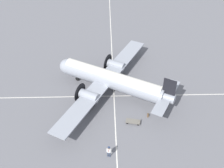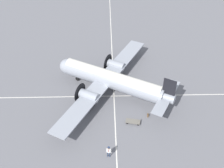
% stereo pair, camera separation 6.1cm
% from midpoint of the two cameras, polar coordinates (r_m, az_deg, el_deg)
% --- Properties ---
extents(ground_plane, '(300.00, 300.00, 0.00)m').
position_cam_midpoint_polar(ground_plane, '(46.02, 0.04, -1.65)').
color(ground_plane, slate).
extents(apron_line_eastwest, '(120.00, 0.16, 0.01)m').
position_cam_midpoint_polar(apron_line_eastwest, '(46.02, 0.40, -1.64)').
color(apron_line_eastwest, silver).
rests_on(apron_line_eastwest, ground_plane).
extents(apron_line_northsouth, '(0.16, 120.00, 0.01)m').
position_cam_midpoint_polar(apron_line_northsouth, '(45.27, 0.07, -2.46)').
color(apron_line_northsouth, silver).
rests_on(apron_line_northsouth, ground_plane).
extents(airliner_main, '(24.57, 19.42, 5.88)m').
position_cam_midpoint_polar(airliner_main, '(44.55, -0.44, 1.00)').
color(airliner_main, '#9399A3').
rests_on(airliner_main, ground_plane).
extents(crew_foreground, '(0.38, 0.62, 1.87)m').
position_cam_midpoint_polar(crew_foreground, '(36.35, -0.62, -13.41)').
color(crew_foreground, navy).
rests_on(crew_foreground, ground_plane).
extents(suitcase_near_door, '(0.37, 0.17, 0.58)m').
position_cam_midpoint_polar(suitcase_near_door, '(42.08, 7.33, -6.32)').
color(suitcase_near_door, brown).
rests_on(suitcase_near_door, ground_plane).
extents(baggage_cart, '(1.40, 2.25, 0.56)m').
position_cam_midpoint_polar(baggage_cart, '(40.99, 4.35, -7.59)').
color(baggage_cart, '#6B665B').
rests_on(baggage_cart, ground_plane).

